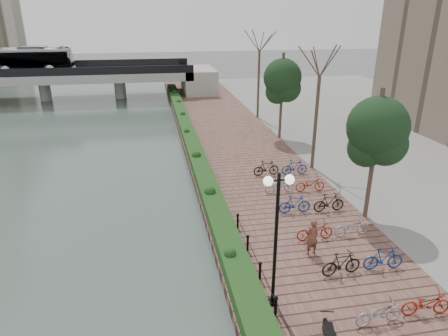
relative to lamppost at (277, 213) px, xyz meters
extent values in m
cube|color=brown|center=(2.51, 13.88, -3.82)|extent=(8.00, 75.00, 0.50)
cube|color=#153A15|center=(-0.89, 16.38, -3.27)|extent=(1.10, 56.00, 0.60)
cylinder|color=black|center=(-0.09, -0.62, -3.22)|extent=(0.10, 0.10, 0.70)
cylinder|color=black|center=(-0.09, 1.38, -3.22)|extent=(0.10, 0.10, 0.70)
cylinder|color=black|center=(-0.09, 3.38, -3.22)|extent=(0.10, 0.10, 0.70)
cylinder|color=black|center=(-0.09, 5.38, -3.22)|extent=(0.10, 0.10, 0.70)
cylinder|color=black|center=(0.00, 0.00, -1.09)|extent=(0.12, 0.12, 4.97)
cylinder|color=black|center=(0.00, 0.00, 1.15)|extent=(0.70, 0.06, 0.06)
sphere|color=white|center=(-0.35, 0.00, 1.15)|extent=(0.32, 0.32, 0.32)
sphere|color=white|center=(0.35, 0.00, 1.15)|extent=(0.32, 0.32, 0.32)
imported|color=brown|center=(2.51, 2.68, -2.75)|extent=(0.67, 0.50, 1.65)
imported|color=#98979C|center=(3.11, -1.53, -3.12)|extent=(0.60, 1.71, 0.90)
imported|color=black|center=(3.11, 1.07, -3.07)|extent=(0.47, 1.66, 1.00)
imported|color=maroon|center=(3.11, 3.67, -3.12)|extent=(0.60, 1.71, 0.90)
imported|color=navy|center=(3.11, 6.27, -3.07)|extent=(0.47, 1.66, 1.00)
imported|color=#98979C|center=(3.11, 8.87, -3.12)|extent=(0.60, 1.71, 0.90)
imported|color=black|center=(3.11, 11.47, -3.07)|extent=(0.47, 1.66, 1.00)
imported|color=maroon|center=(4.91, -1.53, -3.12)|extent=(0.60, 1.71, 0.90)
imported|color=navy|center=(4.91, 1.07, -3.07)|extent=(0.47, 1.66, 1.00)
imported|color=#98979C|center=(4.91, 3.67, -3.12)|extent=(0.60, 1.71, 0.90)
imported|color=black|center=(4.91, 6.27, -3.07)|extent=(0.47, 1.66, 1.00)
imported|color=maroon|center=(4.91, 8.87, -3.12)|extent=(0.60, 1.71, 0.90)
imported|color=navy|center=(4.91, 11.47, -3.07)|extent=(0.47, 1.66, 1.00)
cube|color=gray|center=(-16.49, 41.38, -1.07)|extent=(36.00, 8.00, 1.00)
cube|color=black|center=(-16.49, 37.48, -0.12)|extent=(36.00, 0.15, 0.90)
cube|color=black|center=(-16.49, 45.28, -0.12)|extent=(36.00, 0.15, 0.90)
cylinder|color=gray|center=(-16.49, 41.38, -2.82)|extent=(1.40, 1.40, 2.50)
cylinder|color=gray|center=(-7.49, 41.38, -2.82)|extent=(1.40, 1.40, 2.50)
imported|color=silver|center=(-18.11, 41.38, 0.93)|extent=(2.52, 10.77, 3.00)
camera|label=1|loc=(-3.78, -10.97, 6.01)|focal=32.00mm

